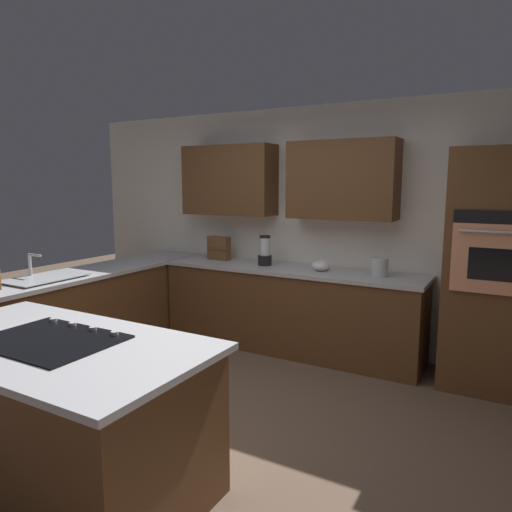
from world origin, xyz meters
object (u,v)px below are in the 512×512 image
blender (265,253)px  kettle (379,267)px  wall_oven (497,272)px  cooktop (51,339)px  sink_unit (44,277)px  mixing_bowl (321,266)px  spice_rack (219,248)px

blender → kettle: blender is taller
wall_oven → kettle: bearing=-0.7°
wall_oven → cooktop: size_ratio=2.73×
sink_unit → blender: (-1.43, -1.68, 0.12)m
wall_oven → mixing_bowl: wall_oven is taller
wall_oven → mixing_bowl: (1.60, -0.01, -0.09)m
wall_oven → blender: bearing=-0.3°
wall_oven → cooktop: 3.49m
cooktop → blender: 2.79m
kettle → wall_oven: bearing=179.3°
cooktop → kettle: (-1.13, -2.78, 0.08)m
wall_oven → spice_rack: wall_oven is taller
sink_unit → mixing_bowl: bearing=-141.0°
mixing_bowl → spice_rack: (1.30, -0.07, 0.08)m
mixing_bowl → spice_rack: spice_rack is taller
wall_oven → blender: size_ratio=6.35×
wall_oven → blender: 2.25m
kettle → sink_unit: bearing=32.1°
wall_oven → spice_rack: (2.90, -0.08, -0.01)m
wall_oven → mixing_bowl: size_ratio=10.85×
sink_unit → spice_rack: size_ratio=2.58×
sink_unit → kettle: sink_unit is taller
mixing_bowl → kettle: (-0.60, 0.00, 0.04)m
spice_rack → kettle: size_ratio=1.51×
blender → spice_rack: 0.65m
blender → wall_oven: bearing=179.7°
sink_unit → cooktop: (-1.55, 1.10, -0.01)m
kettle → spice_rack: bearing=-2.2°
mixing_bowl → wall_oven: bearing=179.6°
sink_unit → cooktop: size_ratio=0.92×
mixing_bowl → spice_rack: bearing=-3.2°
cooktop → sink_unit: bearing=-35.3°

